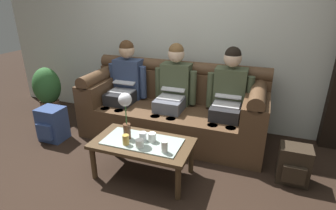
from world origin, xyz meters
TOP-DOWN VIEW (x-y plane):
  - ground_plane at (0.00, 0.00)m, footprint 14.00×14.00m
  - back_wall_patterned at (0.00, 1.70)m, footprint 6.00×0.12m
  - couch at (0.00, 1.17)m, footprint 2.34×0.88m
  - person_left at (-0.70, 1.17)m, footprint 0.56×0.67m
  - person_middle at (0.00, 1.17)m, footprint 0.56×0.67m
  - person_right at (0.70, 1.17)m, footprint 0.56×0.67m
  - coffee_table at (0.00, 0.21)m, footprint 1.01×0.54m
  - flower_vase at (-0.17, 0.21)m, footprint 0.13×0.13m
  - cup_near_left at (-0.12, 0.09)m, footprint 0.07×0.07m
  - cup_near_right at (0.10, 0.24)m, footprint 0.08×0.08m
  - cup_far_center at (0.28, 0.09)m, footprint 0.06×0.06m
  - cup_far_left at (-0.00, 0.22)m, footprint 0.07×0.07m
  - cup_far_right at (0.03, 0.09)m, footprint 0.08×0.08m
  - backpack_left at (-1.43, 0.50)m, footprint 0.31×0.31m
  - backpack_right at (1.46, 0.63)m, footprint 0.30×0.27m
  - potted_plant at (-1.99, 1.07)m, footprint 0.40×0.40m

SIDE VIEW (x-z plane):
  - ground_plane at x=0.00m, z-range 0.00..0.00m
  - backpack_right at x=1.46m, z-range 0.00..0.39m
  - backpack_left at x=-1.43m, z-range 0.00..0.44m
  - coffee_table at x=0.00m, z-range 0.14..0.55m
  - couch at x=0.00m, z-range -0.11..0.85m
  - potted_plant at x=-1.99m, z-range 0.04..0.82m
  - cup_far_right at x=0.03m, z-range 0.41..0.49m
  - cup_far_left at x=0.00m, z-range 0.41..0.50m
  - cup_near_right at x=0.10m, z-range 0.41..0.50m
  - cup_near_left at x=-0.12m, z-range 0.41..0.51m
  - cup_far_center at x=0.28m, z-range 0.41..0.52m
  - person_right at x=0.70m, z-range 0.05..1.27m
  - person_middle at x=0.00m, z-range 0.05..1.27m
  - person_left at x=-0.70m, z-range 0.05..1.27m
  - flower_vase at x=-0.17m, z-range 0.49..0.98m
  - back_wall_patterned at x=0.00m, z-range 0.00..2.90m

